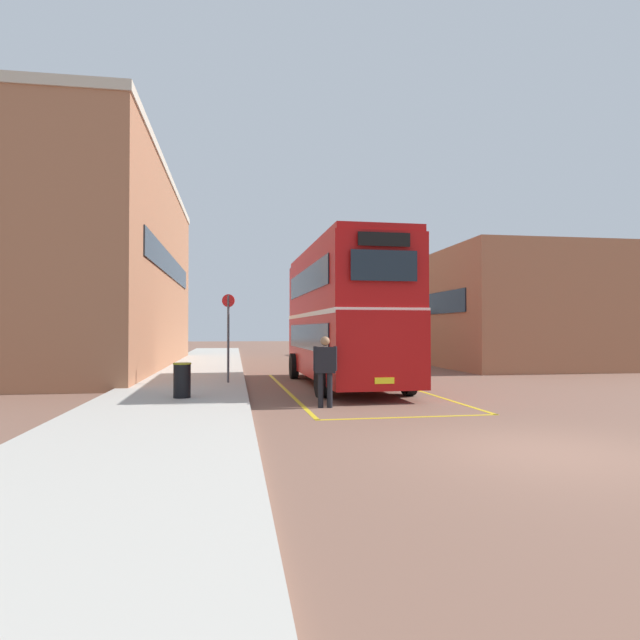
% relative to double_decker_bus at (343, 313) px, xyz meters
% --- Properties ---
extents(ground_plane, '(135.60, 135.60, 0.00)m').
position_rel_double_decker_bus_xyz_m(ground_plane, '(1.17, 3.96, -2.51)').
color(ground_plane, brown).
extents(sidewalk_left, '(4.00, 57.60, 0.14)m').
position_rel_double_decker_bus_xyz_m(sidewalk_left, '(-5.33, 6.36, -2.44)').
color(sidewalk_left, '#B2ADA3').
rests_on(sidewalk_left, ground).
extents(brick_building_left, '(6.04, 21.84, 9.72)m').
position_rel_double_decker_bus_xyz_m(brick_building_left, '(-9.89, 9.86, 2.35)').
color(brick_building_left, '#9E6647').
rests_on(brick_building_left, ground).
extents(depot_building_right, '(9.00, 12.92, 6.00)m').
position_rel_double_decker_bus_xyz_m(depot_building_right, '(11.14, 9.71, 0.49)').
color(depot_building_right, '#9E6647').
rests_on(depot_building_right, ground).
extents(double_decker_bus, '(3.06, 9.83, 4.75)m').
position_rel_double_decker_bus_xyz_m(double_decker_bus, '(0.00, 0.00, 0.00)').
color(double_decker_bus, black).
rests_on(double_decker_bus, ground).
extents(single_deck_bus, '(3.09, 10.12, 3.02)m').
position_rel_double_decker_bus_xyz_m(single_deck_bus, '(4.92, 18.30, -0.87)').
color(single_deck_bus, black).
rests_on(single_deck_bus, ground).
extents(pedestrian_boarding, '(0.59, 0.29, 1.77)m').
position_rel_double_decker_bus_xyz_m(pedestrian_boarding, '(-1.47, -5.06, -1.48)').
color(pedestrian_boarding, black).
rests_on(pedestrian_boarding, ground).
extents(litter_bin, '(0.48, 0.48, 0.92)m').
position_rel_double_decker_bus_xyz_m(litter_bin, '(-5.07, -3.63, -1.91)').
color(litter_bin, black).
rests_on(litter_bin, sidewalk_left).
extents(bus_stop_sign, '(0.43, 0.14, 3.01)m').
position_rel_double_decker_bus_xyz_m(bus_stop_sign, '(-3.92, 0.38, -0.58)').
color(bus_stop_sign, '#4C4C51').
rests_on(bus_stop_sign, sidewalk_left).
extents(bay_marking_yellow, '(4.53, 11.87, 0.01)m').
position_rel_double_decker_bus_xyz_m(bay_marking_yellow, '(0.02, -1.87, -2.51)').
color(bay_marking_yellow, gold).
rests_on(bay_marking_yellow, ground).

